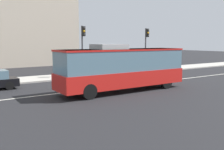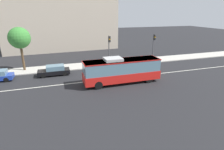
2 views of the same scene
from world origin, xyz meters
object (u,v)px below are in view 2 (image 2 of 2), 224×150
Objects in this scene: transit_bus at (122,70)px; traffic_light_near_corner at (154,43)px; traffic_light_mid_block at (109,46)px; sedan_black at (54,70)px; street_tree_kerbside_left at (19,38)px.

traffic_light_near_corner is at bearing 40.36° from transit_bus.
traffic_light_near_corner is 1.00× the size of traffic_light_mid_block.
sedan_black is 0.87× the size of traffic_light_near_corner.
transit_bus is at bearing 144.72° from sedan_black.
traffic_light_mid_block is (0.64, 7.60, 1.75)m from transit_bus.
transit_bus reaches higher than sedan_black.
transit_bus is 2.22× the size of sedan_black.
traffic_light_near_corner is 21.91m from street_tree_kerbside_left.
transit_bus is 1.92× the size of traffic_light_mid_block.
street_tree_kerbside_left reaches higher than traffic_light_mid_block.
sedan_black is at bearing -80.11° from traffic_light_mid_block.
sedan_black is 7.29m from street_tree_kerbside_left.
street_tree_kerbside_left reaches higher than sedan_black.
traffic_light_mid_block is 13.70m from street_tree_kerbside_left.
transit_bus is at bearing -5.94° from traffic_light_mid_block.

